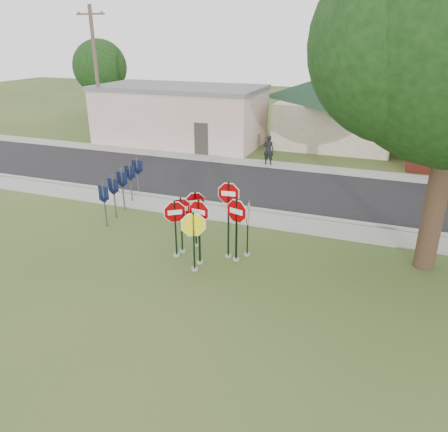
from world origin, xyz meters
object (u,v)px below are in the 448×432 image
at_px(stop_sign_center, 199,223).
at_px(stop_sign_left, 175,221).
at_px(pedestrian, 269,150).
at_px(utility_pole_near, 97,75).
at_px(stop_sign_yellow, 194,234).

height_order(stop_sign_center, stop_sign_left, stop_sign_center).
xyz_separation_m(stop_sign_left, pedestrian, (-0.08, 13.07, -0.42)).
distance_m(stop_sign_center, pedestrian, 13.34).
relative_size(stop_sign_center, utility_pole_near, 0.27).
xyz_separation_m(stop_sign_center, utility_pole_near, (-14.01, 14.27, 3.39)).
height_order(stop_sign_left, utility_pole_near, utility_pole_near).
bearing_deg(stop_sign_yellow, stop_sign_center, 92.85).
bearing_deg(stop_sign_left, stop_sign_center, -11.47).
bearing_deg(stop_sign_center, pedestrian, 94.75).
relative_size(stop_sign_yellow, pedestrian, 1.25).
bearing_deg(utility_pole_near, stop_sign_yellow, -46.50).
distance_m(stop_sign_center, stop_sign_yellow, 0.55).
distance_m(stop_sign_yellow, pedestrian, 13.85).
relative_size(stop_sign_center, stop_sign_yellow, 1.11).
height_order(stop_sign_left, pedestrian, stop_sign_left).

